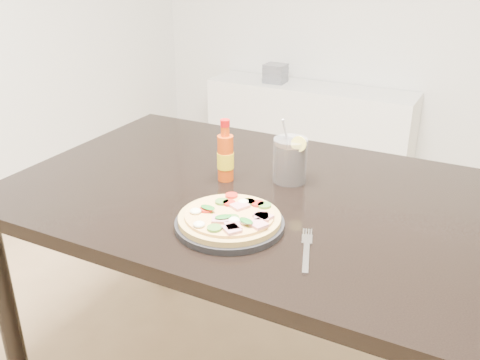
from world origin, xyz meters
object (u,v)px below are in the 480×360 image
at_px(pizza, 230,217).
at_px(cola_cup, 290,161).
at_px(dining_table, 259,217).
at_px(hot_sauce_bottle, 225,156).
at_px(media_console, 309,122).
at_px(fork, 307,249).
at_px(plate, 230,224).

distance_m(pizza, cola_cup, 0.32).
xyz_separation_m(dining_table, hot_sauce_bottle, (-0.12, 0.02, 0.15)).
bearing_deg(media_console, pizza, -74.39).
xyz_separation_m(dining_table, fork, (0.23, -0.23, 0.09)).
bearing_deg(cola_cup, dining_table, -114.27).
bearing_deg(plate, dining_table, 96.12).
bearing_deg(hot_sauce_bottle, fork, -36.34).
height_order(hot_sauce_bottle, cola_cup, cola_cup).
xyz_separation_m(dining_table, plate, (0.02, -0.22, 0.09)).
height_order(dining_table, pizza, pizza).
bearing_deg(hot_sauce_bottle, plate, -59.27).
bearing_deg(plate, media_console, 105.57).
height_order(cola_cup, fork, cola_cup).
bearing_deg(fork, cola_cup, 99.24).
xyz_separation_m(cola_cup, fork, (0.18, -0.33, -0.06)).
bearing_deg(pizza, media_console, 105.61).
bearing_deg(cola_cup, hot_sauce_bottle, -154.88).
xyz_separation_m(plate, media_console, (-0.65, 2.33, -0.51)).
bearing_deg(dining_table, media_console, 106.51).
relative_size(plate, media_console, 0.19).
distance_m(plate, cola_cup, 0.33).
bearing_deg(plate, pizza, -8.86).
height_order(dining_table, cola_cup, cola_cup).
bearing_deg(pizza, fork, -3.40).
bearing_deg(hot_sauce_bottle, pizza, -58.93).
height_order(pizza, fork, pizza).
xyz_separation_m(dining_table, pizza, (0.03, -0.22, 0.11)).
height_order(cola_cup, media_console, cola_cup).
distance_m(pizza, media_console, 2.48).
distance_m(fork, media_console, 2.54).
distance_m(hot_sauce_bottle, fork, 0.44).
distance_m(dining_table, pizza, 0.25).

